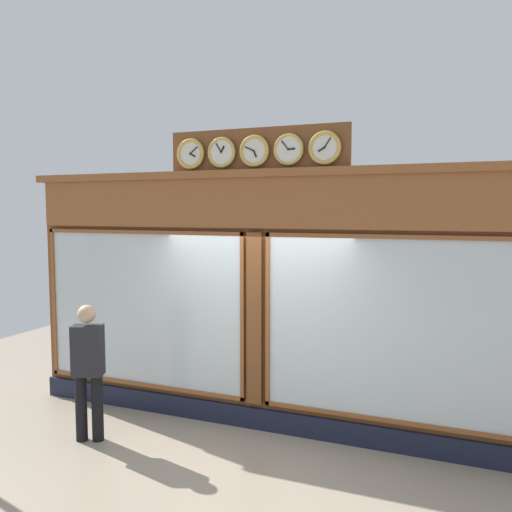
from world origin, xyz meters
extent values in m
cube|color=brown|center=(0.00, -0.15, 1.62)|extent=(6.78, 0.30, 3.24)
cube|color=#191E33|center=(0.00, 0.02, 0.14)|extent=(6.78, 0.08, 0.28)
cube|color=brown|center=(0.00, 0.04, 2.92)|extent=(6.65, 0.08, 0.63)
cube|color=brown|center=(0.00, 0.02, 3.29)|extent=(6.92, 0.20, 0.10)
cube|color=silver|center=(-1.72, 0.01, 1.45)|extent=(3.04, 0.02, 2.10)
cube|color=brown|center=(-1.72, 0.04, 2.53)|extent=(3.14, 0.04, 0.05)
cube|color=brown|center=(-1.72, 0.04, 0.37)|extent=(3.14, 0.04, 0.05)
cube|color=brown|center=(-0.18, 0.04, 1.45)|extent=(0.05, 0.04, 2.20)
cube|color=silver|center=(1.72, 0.01, 1.45)|extent=(3.04, 0.02, 2.10)
cube|color=brown|center=(1.72, 0.04, 2.53)|extent=(3.14, 0.04, 0.05)
cube|color=brown|center=(1.72, 0.04, 0.37)|extent=(3.14, 0.04, 0.05)
cube|color=brown|center=(3.27, 0.04, 1.45)|extent=(0.05, 0.04, 2.20)
cube|color=brown|center=(0.18, 0.04, 1.45)|extent=(0.05, 0.04, 2.20)
cube|color=brown|center=(0.00, 0.03, 1.45)|extent=(0.20, 0.10, 2.20)
cube|color=brown|center=(0.00, -0.02, 3.56)|extent=(2.37, 0.06, 0.58)
cylinder|color=silver|center=(-0.89, 0.06, 3.56)|extent=(0.32, 0.02, 0.32)
torus|color=gold|center=(-0.89, 0.06, 3.56)|extent=(0.40, 0.05, 0.40)
cube|color=black|center=(-0.85, 0.07, 3.54)|extent=(0.08, 0.01, 0.06)
cube|color=black|center=(-0.93, 0.07, 3.61)|extent=(0.08, 0.01, 0.12)
sphere|color=black|center=(-0.89, 0.08, 3.56)|extent=(0.02, 0.02, 0.02)
cylinder|color=silver|center=(-0.45, 0.06, 3.56)|extent=(0.32, 0.02, 0.32)
torus|color=gold|center=(-0.45, 0.06, 3.56)|extent=(0.38, 0.04, 0.38)
cube|color=black|center=(-0.49, 0.07, 3.56)|extent=(0.09, 0.01, 0.02)
cube|color=black|center=(-0.40, 0.07, 3.61)|extent=(0.09, 0.01, 0.11)
sphere|color=black|center=(-0.45, 0.08, 3.56)|extent=(0.02, 0.02, 0.02)
cylinder|color=silver|center=(0.00, 0.06, 3.56)|extent=(0.32, 0.02, 0.32)
torus|color=gold|center=(0.00, 0.06, 3.56)|extent=(0.39, 0.05, 0.39)
cube|color=black|center=(-0.02, 0.07, 3.52)|extent=(0.05, 0.01, 0.09)
cube|color=black|center=(0.06, 0.07, 3.59)|extent=(0.13, 0.01, 0.07)
sphere|color=black|center=(0.00, 0.08, 3.56)|extent=(0.02, 0.02, 0.02)
cylinder|color=silver|center=(0.45, 0.06, 3.56)|extent=(0.32, 0.02, 0.32)
torus|color=gold|center=(0.45, 0.06, 3.56)|extent=(0.39, 0.04, 0.39)
cube|color=black|center=(0.43, 0.07, 3.60)|extent=(0.06, 0.01, 0.08)
cube|color=black|center=(0.48, 0.07, 3.62)|extent=(0.08, 0.01, 0.12)
sphere|color=black|center=(0.45, 0.08, 3.56)|extent=(0.02, 0.02, 0.02)
cylinder|color=silver|center=(0.89, 0.06, 3.56)|extent=(0.32, 0.02, 0.32)
torus|color=gold|center=(0.89, 0.06, 3.56)|extent=(0.40, 0.05, 0.40)
cube|color=black|center=(0.85, 0.07, 3.54)|extent=(0.08, 0.01, 0.06)
cube|color=black|center=(0.84, 0.07, 3.60)|extent=(0.11, 0.01, 0.09)
sphere|color=black|center=(0.89, 0.08, 3.56)|extent=(0.02, 0.02, 0.02)
cylinder|color=black|center=(1.85, 1.14, 0.41)|extent=(0.14, 0.14, 0.82)
cylinder|color=black|center=(1.67, 1.07, 0.41)|extent=(0.14, 0.14, 0.82)
cube|color=#232328|center=(1.76, 1.11, 1.13)|extent=(0.42, 0.34, 0.62)
sphere|color=tan|center=(1.76, 1.11, 1.58)|extent=(0.22, 0.22, 0.22)
camera|label=1|loc=(-2.49, 6.14, 2.83)|focal=36.89mm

